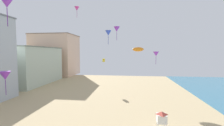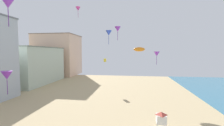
# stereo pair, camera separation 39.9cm
# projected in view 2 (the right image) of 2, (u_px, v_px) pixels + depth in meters

# --- Properties ---
(boardwalk_hotel_mid) EXTENTS (14.45, 19.58, 11.33)m
(boardwalk_hotel_mid) POSITION_uv_depth(u_px,v_px,m) (29.00, 65.00, 47.16)
(boardwalk_hotel_mid) COLOR #B7C6B2
(boardwalk_hotel_mid) RESTS_ON ground
(boardwalk_hotel_far) EXTENTS (17.16, 14.14, 17.20)m
(boardwalk_hotel_far) POSITION_uv_depth(u_px,v_px,m) (58.00, 55.00, 65.46)
(boardwalk_hotel_far) COLOR beige
(boardwalk_hotel_far) RESTS_ON ground
(lifeguard_stand) EXTENTS (1.10, 1.10, 2.55)m
(lifeguard_stand) POSITION_uv_depth(u_px,v_px,m) (161.00, 118.00, 17.70)
(lifeguard_stand) COLOR white
(lifeguard_stand) RESTS_ON ground
(kite_purple_delta) EXTENTS (1.75, 1.75, 3.97)m
(kite_purple_delta) POSITION_uv_depth(u_px,v_px,m) (7.00, 75.00, 25.23)
(kite_purple_delta) COLOR purple
(kite_blue_delta) EXTENTS (1.05, 1.05, 2.39)m
(kite_blue_delta) POSITION_uv_depth(u_px,v_px,m) (109.00, 33.00, 25.95)
(kite_blue_delta) COLOR blue
(kite_purple_delta_2) EXTENTS (1.34, 1.34, 3.04)m
(kite_purple_delta_2) POSITION_uv_depth(u_px,v_px,m) (118.00, 29.00, 33.57)
(kite_purple_delta_2) COLOR purple
(kite_yellow_box) EXTENTS (0.59, 0.59, 0.92)m
(kite_yellow_box) POSITION_uv_depth(u_px,v_px,m) (105.00, 60.00, 41.17)
(kite_yellow_box) COLOR yellow
(kite_magenta_delta) EXTENTS (1.04, 1.04, 2.36)m
(kite_magenta_delta) POSITION_uv_depth(u_px,v_px,m) (78.00, 9.00, 33.73)
(kite_magenta_delta) COLOR #DB3D9E
(kite_orange_parafoil) EXTENTS (2.61, 0.73, 1.02)m
(kite_orange_parafoil) POSITION_uv_depth(u_px,v_px,m) (139.00, 49.00, 35.48)
(kite_orange_parafoil) COLOR orange
(kite_purple_delta_3) EXTENTS (1.66, 1.66, 3.78)m
(kite_purple_delta_3) POSITION_uv_depth(u_px,v_px,m) (8.00, 3.00, 19.90)
(kite_purple_delta_3) COLOR purple
(kite_purple_delta_4) EXTENTS (1.03, 1.03, 2.33)m
(kite_purple_delta_4) POSITION_uv_depth(u_px,v_px,m) (157.00, 54.00, 26.82)
(kite_purple_delta_4) COLOR purple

